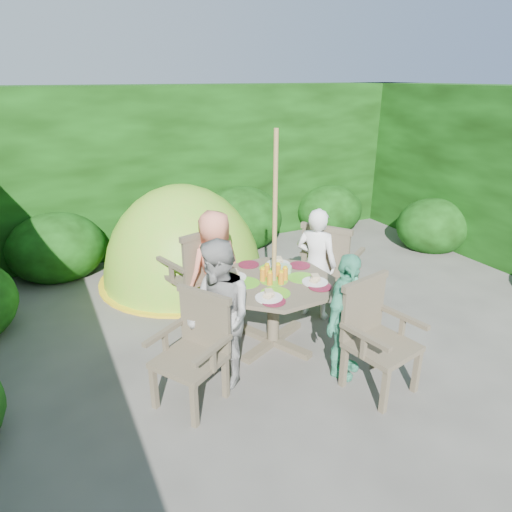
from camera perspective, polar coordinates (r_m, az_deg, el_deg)
name	(u,v)px	position (r m, az deg, el deg)	size (l,w,h in m)	color
ground	(322,353)	(4.78, 8.30, -11.96)	(60.00, 60.00, 0.00)	#4E4B45
hedge_enclosure	(263,203)	(5.31, 0.89, 6.60)	(9.00, 9.00, 2.50)	black
patio_table	(274,291)	(4.60, 2.25, -4.34)	(1.67, 1.67, 0.88)	#49402F
parasol_pole	(274,246)	(4.40, 2.32, 1.30)	(0.04, 0.04, 2.20)	olive
garden_chair_right	(329,264)	(5.46, 9.17, -1.05)	(0.79, 0.81, 1.03)	#49402F
garden_chair_left	(195,348)	(3.94, -7.66, -11.38)	(0.71, 0.73, 0.93)	#49402F
garden_chair_back	(197,271)	(5.27, -7.44, -1.85)	(0.73, 0.69, 1.02)	#49402F
garden_chair_front	(375,335)	(4.19, 14.70, -9.50)	(0.67, 0.62, 0.96)	#49402F
child_right	(316,264)	(5.19, 7.50, -0.98)	(0.47, 0.31, 1.30)	white
child_left	(219,316)	(4.02, -4.62, -7.43)	(0.66, 0.52, 1.36)	#9E9D99
child_back	(216,268)	(5.05, -5.08, -1.50)	(0.64, 0.41, 1.30)	#F18363
child_front	(345,316)	(4.23, 11.03, -7.43)	(0.71, 0.29, 1.20)	#50BC92
dome_tent	(185,279)	(6.42, -8.88, -2.80)	(2.32, 2.32, 2.62)	#76D328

